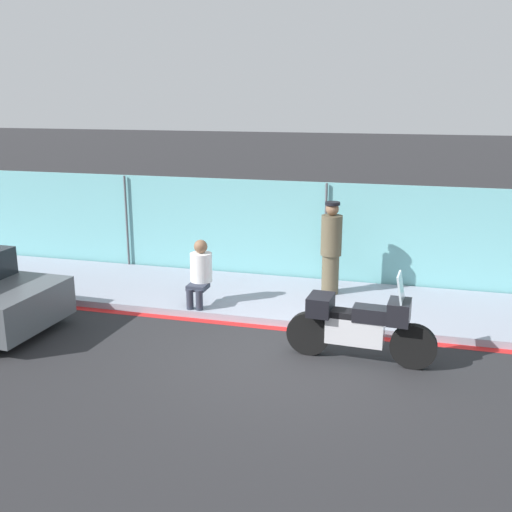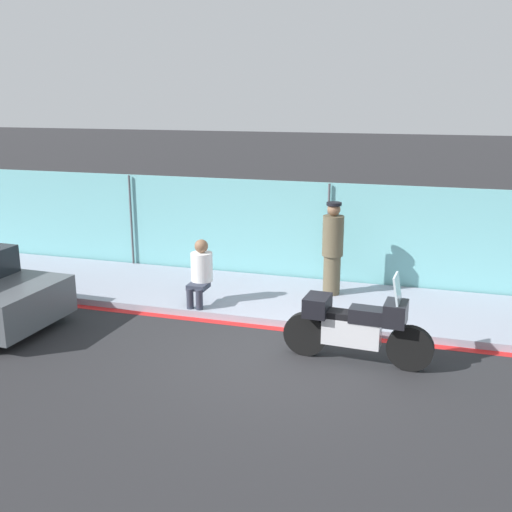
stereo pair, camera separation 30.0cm
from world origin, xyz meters
The scene contains 7 objects.
ground_plane centered at (0.00, 0.00, 0.00)m, with size 120.00×120.00×0.00m, color #262628.
sidewalk centered at (0.00, 2.57, 0.06)m, with size 34.27×2.62×0.13m.
curb_paint_stripe centered at (0.00, 1.17, 0.00)m, with size 34.27×0.18×0.01m.
storefront_fence centered at (0.00, 3.98, 1.10)m, with size 32.55×0.17×2.21m.
motorcycle centered at (1.10, 0.22, 0.58)m, with size 2.29×0.58×1.45m.
officer_standing centered at (0.26, 2.99, 1.07)m, with size 0.41×0.41×1.85m.
person_seated_on_curb centered at (-2.01, 1.70, 0.80)m, with size 0.41×0.66×1.24m.
Camera 2 is at (2.12, -8.32, 3.94)m, focal length 42.00 mm.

